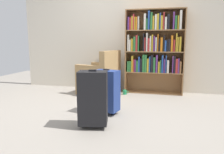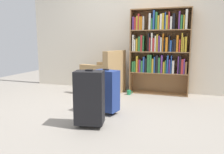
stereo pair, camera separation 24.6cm
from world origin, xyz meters
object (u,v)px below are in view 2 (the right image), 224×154
(mug, at_px, (129,92))
(suitcase_navy_blue, at_px, (106,91))
(suitcase_black, at_px, (89,97))
(bookshelf, at_px, (159,48))
(armchair, at_px, (105,78))

(mug, xyz_separation_m, suitcase_navy_blue, (-0.05, -1.25, 0.31))
(mug, height_order, suitcase_black, suitcase_black)
(suitcase_black, bearing_deg, bookshelf, 73.43)
(armchair, distance_m, mug, 0.59)
(suitcase_black, bearing_deg, mug, 87.60)
(armchair, xyz_separation_m, mug, (0.53, -0.00, -0.27))
(mug, bearing_deg, suitcase_navy_blue, -92.44)
(mug, height_order, suitcase_navy_blue, suitcase_navy_blue)
(armchair, xyz_separation_m, suitcase_black, (0.45, -1.82, 0.07))
(bookshelf, relative_size, suitcase_black, 2.33)
(bookshelf, bearing_deg, suitcase_black, -106.57)
(bookshelf, xyz_separation_m, mug, (-0.55, -0.30, -0.91))
(bookshelf, xyz_separation_m, suitcase_black, (-0.63, -2.11, -0.57))
(armchair, relative_size, suitcase_black, 1.21)
(bookshelf, bearing_deg, armchair, -164.75)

